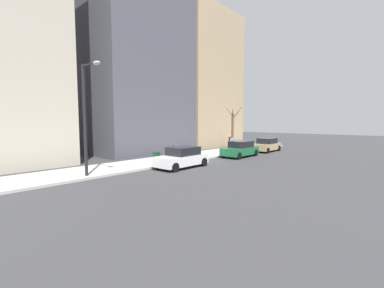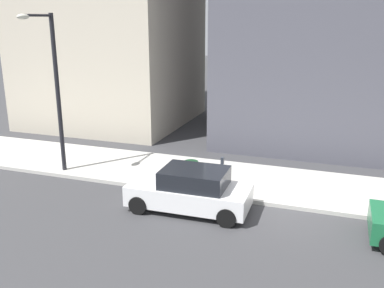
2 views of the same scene
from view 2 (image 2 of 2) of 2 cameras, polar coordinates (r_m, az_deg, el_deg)
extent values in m
plane|color=#38383A|center=(15.57, 12.35, -8.44)|extent=(120.00, 120.00, 0.00)
cube|color=#B2AFA8|center=(17.38, 13.22, -5.54)|extent=(4.00, 36.00, 0.15)
cube|color=white|center=(14.93, -0.39, -6.75)|extent=(1.88, 4.23, 0.70)
cube|color=black|center=(14.63, 0.35, -4.51)|extent=(1.64, 2.23, 0.60)
cylinder|color=black|center=(14.85, -7.19, -8.08)|extent=(0.23, 0.64, 0.64)
cylinder|color=black|center=(16.27, -4.64, -5.75)|extent=(0.23, 0.64, 0.64)
cylinder|color=black|center=(13.91, 4.63, -9.77)|extent=(0.23, 0.64, 0.64)
cylinder|color=black|center=(15.42, 6.14, -7.09)|extent=(0.23, 0.64, 0.64)
cylinder|color=slate|center=(16.13, 4.02, -4.58)|extent=(0.07, 0.07, 1.05)
cube|color=#2D333D|center=(15.90, 4.07, -2.31)|extent=(0.14, 0.10, 0.30)
cylinder|color=black|center=(18.55, -17.43, 6.23)|extent=(0.18, 0.18, 6.50)
cylinder|color=black|center=(17.66, -19.91, 15.83)|extent=(1.60, 0.10, 0.10)
ellipsoid|color=beige|center=(17.04, -21.62, 15.51)|extent=(0.56, 0.32, 0.20)
cylinder|color=#14381E|center=(16.94, -0.14, -3.76)|extent=(0.56, 0.56, 0.90)
camera|label=1|loc=(18.23, -69.25, -4.20)|focal=24.00mm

